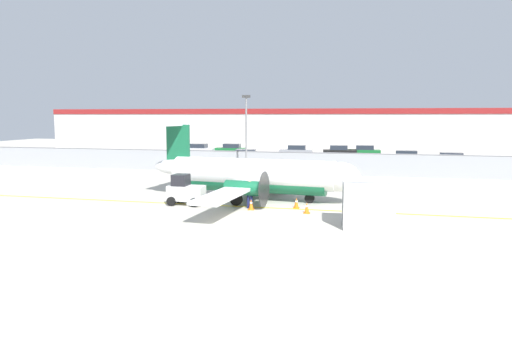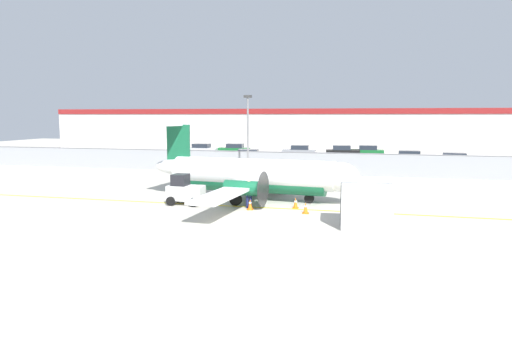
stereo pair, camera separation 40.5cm
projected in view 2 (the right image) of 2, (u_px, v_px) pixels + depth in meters
ground_plane at (266, 208)px, 27.15m from camera, size 140.00×140.00×0.01m
perimeter_fence at (303, 162)px, 42.45m from camera, size 98.00×0.10×2.10m
parking_lot_strip at (316, 162)px, 53.66m from camera, size 98.00×17.00×0.12m
background_building at (330, 130)px, 71.11m from camera, size 91.00×8.10×6.50m
commuter_airplane at (256, 175)px, 29.52m from camera, size 14.09×16.08×4.92m
baggage_tug at (185, 191)px, 28.08m from camera, size 2.35×1.42×1.88m
ground_crew_worker at (249, 192)px, 26.97m from camera, size 0.54×0.35×1.70m
cargo_container at (366, 205)px, 22.33m from camera, size 2.55×2.18×2.20m
traffic_cone_near_left at (250, 204)px, 26.54m from camera, size 0.36×0.36×0.64m
traffic_cone_near_right at (306, 208)px, 25.52m from camera, size 0.36×0.36×0.64m
traffic_cone_far_left at (296, 203)px, 26.95m from camera, size 0.36×0.36×0.64m
parked_car_0 at (202, 150)px, 61.43m from camera, size 4.22×2.03×1.58m
parked_car_1 at (234, 150)px, 61.57m from camera, size 4.29×2.19×1.58m
parked_car_2 at (247, 156)px, 51.14m from camera, size 4.38×2.42×1.58m
parked_car_3 at (299, 151)px, 58.33m from camera, size 4.26×2.13×1.58m
parked_car_4 at (342, 152)px, 58.00m from camera, size 4.33×2.28×1.58m
parked_car_5 at (367, 152)px, 58.00m from camera, size 4.22×2.04×1.58m
parked_car_6 at (408, 158)px, 49.28m from camera, size 4.27×2.15×1.58m
parked_car_7 at (455, 161)px, 46.39m from camera, size 4.36×2.36×1.58m
apron_light_pole at (248, 129)px, 40.84m from camera, size 0.70×0.30×7.27m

